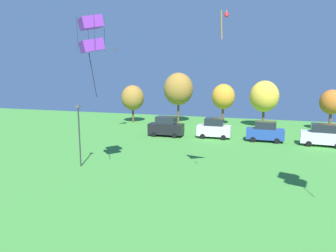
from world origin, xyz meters
The scene contains 13 objects.
kite_flying_1 centered at (-15.44, 38.65, 10.80)m, with size 1.20×1.62×0.09m.
kite_flying_2 centered at (-1.48, 37.90, 14.69)m, with size 0.80×2.36×1.25m.
kite_flying_4 centered at (-8.93, 21.93, 10.83)m, with size 2.14×2.14×5.84m.
parked_car_leftmost centered at (-9.18, 39.43, 1.28)m, with size 4.59×2.14×2.64m.
parked_car_second_from_left centered at (-2.94, 40.20, 1.26)m, with size 4.27×2.07×2.59m.
parked_car_third_from_left centered at (3.31, 40.10, 1.21)m, with size 4.39×1.96×2.48m.
parked_car_rightmost_in_row centered at (9.55, 39.64, 1.24)m, with size 4.79×2.30×2.55m.
light_post_1 centered at (-12.00, 24.27, 3.10)m, with size 0.36×0.20×5.42m.
treeline_tree_0 centered at (-18.56, 49.32, 4.21)m, with size 3.89×3.89×6.37m.
treeline_tree_1 centered at (-11.05, 51.50, 5.72)m, with size 4.97×4.97×8.47m.
treeline_tree_2 centered at (-3.40, 51.10, 4.61)m, with size 3.68×3.68×6.66m.
treeline_tree_3 centered at (2.89, 51.04, 4.79)m, with size 4.37×4.37×7.20m.
treeline_tree_4 centered at (12.09, 50.38, 4.20)m, with size 3.22×3.22×6.00m.
Camera 1 is at (3.32, 2.52, 7.84)m, focal length 32.00 mm.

